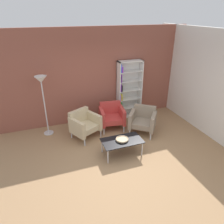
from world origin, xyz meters
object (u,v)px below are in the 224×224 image
armchair_near_window (143,120)px  bookshelf_tall (128,90)px  armchair_spare_guest (112,116)px  floor_lamp_torchiere (42,87)px  armchair_by_bookshelf (84,124)px  coffee_table_low (122,141)px  decorative_bowl (122,139)px

armchair_near_window → bookshelf_tall: bearing=127.9°
bookshelf_tall → armchair_spare_guest: 1.11m
bookshelf_tall → floor_lamp_torchiere: bookshelf_tall is taller
armchair_near_window → floor_lamp_torchiere: size_ratio=0.55×
bookshelf_tall → armchair_by_bookshelf: bearing=-153.9°
armchair_spare_guest → armchair_near_window: bearing=-28.4°
armchair_spare_guest → floor_lamp_torchiere: size_ratio=0.46×
armchair_spare_guest → armchair_near_window: (0.77, -0.57, 0.00)m
armchair_by_bookshelf → armchair_spare_guest: bearing=-12.9°
bookshelf_tall → armchair_spare_guest: size_ratio=2.37×
bookshelf_tall → coffee_table_low: size_ratio=1.90×
coffee_table_low → decorative_bowl: bearing=0.0°
coffee_table_low → armchair_by_bookshelf: bearing=121.8°
armchair_near_window → coffee_table_low: bearing=-103.4°
armchair_near_window → armchair_spare_guest: bearing=-178.4°
decorative_bowl → armchair_by_bookshelf: 1.32m
bookshelf_tall → armchair_near_window: bookshelf_tall is taller
coffee_table_low → armchair_near_window: armchair_near_window is taller
decorative_bowl → armchair_spare_guest: 1.36m
armchair_spare_guest → armchair_by_bookshelf: 0.93m
floor_lamp_torchiere → bookshelf_tall: bearing=6.0°
floor_lamp_torchiere → coffee_table_low: bearing=-45.1°
coffee_table_low → armchair_spare_guest: (0.21, 1.35, 0.05)m
armchair_by_bookshelf → bookshelf_tall: bearing=-0.7°
coffee_table_low → armchair_spare_guest: 1.36m
armchair_spare_guest → decorative_bowl: bearing=-90.6°
decorative_bowl → floor_lamp_torchiere: (-1.66, 1.67, 1.01)m
bookshelf_tall → armchair_by_bookshelf: (-1.68, -0.82, -0.53)m
coffee_table_low → floor_lamp_torchiere: floor_lamp_torchiere is taller
bookshelf_tall → armchair_near_window: size_ratio=2.00×
armchair_spare_guest → coffee_table_low: bearing=-90.6°
armchair_near_window → floor_lamp_torchiere: 2.97m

